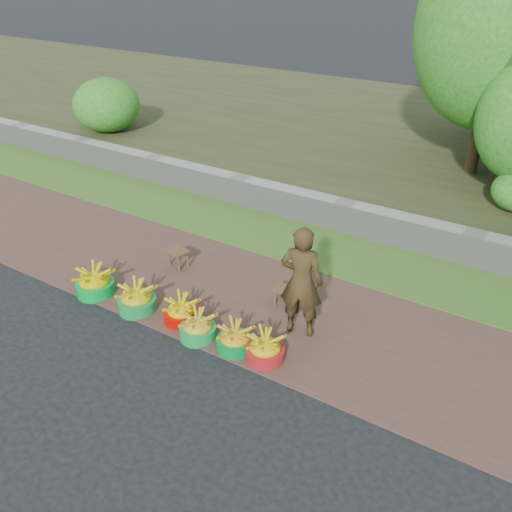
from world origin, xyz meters
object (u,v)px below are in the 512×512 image
Objects in this scene: basin_d at (198,327)px; basin_a at (95,283)px; basin_e at (235,340)px; basin_f at (265,349)px; vendor_woman at (301,282)px; basin_c at (182,312)px; stool_left at (178,253)px; basin_b at (137,299)px; stool_right at (285,291)px.

basin_a is at bearing 179.33° from basin_d.
basin_e is 0.98× the size of basin_f.
vendor_woman is (0.50, 0.77, 0.62)m from basin_e.
basin_c is at bearing 173.74° from basin_e.
basin_f reaches higher than basin_e.
basin_a reaches higher than basin_f.
basin_d is 1.29× the size of stool_left.
basin_d is at bearing 24.76° from vendor_woman.
basin_f is 0.32× the size of vendor_woman.
basin_e is (2.46, 0.03, -0.03)m from basin_a.
basin_c is 1.29× the size of stool_left.
basin_a is 1.91m from basin_d.
basin_f is (2.08, 0.05, -0.02)m from basin_b.
basin_c reaches higher than stool_right.
basin_b is 1.11m from basin_d.
basin_c is at bearing 11.22° from vendor_woman.
basin_e is 2.31m from stool_left.
basin_a is 1.36m from stool_left.
basin_f reaches higher than basin_d.
basin_d is at bearing -21.53° from basin_c.
basin_b is 1.44× the size of stool_left.
vendor_woman is at bearing -42.65° from stool_right.
basin_c is at bearing 5.14° from basin_a.
vendor_woman reaches higher than stool_left.
basin_f is at bearing 1.38° from basin_a.
vendor_woman reaches higher than basin_c.
basin_e is at bearing -32.29° from stool_left.
vendor_woman is at bearing 57.09° from basin_e.
basin_e is at bearing 0.49° from basin_b.
basin_a is 2.77m from stool_right.
basin_a is 2.46m from basin_e.
stool_left is 1.09× the size of stool_right.
stool_right is at bearing -0.38° from stool_left.
basin_b is 2.08m from basin_f.
stool_right is (0.01, 1.22, 0.07)m from basin_e.
basin_c and basin_f have the same top height.
basin_e is (0.55, 0.05, -0.00)m from basin_d.
basin_f is at bearing 5.39° from basin_d.
basin_f is (0.42, 0.04, 0.00)m from basin_e.
basin_a is 0.36× the size of vendor_woman.
basin_c is at bearing 9.55° from basin_b.
basin_e is 1.11m from vendor_woman.
basin_a is 1.03× the size of basin_b.
basin_f is 0.96m from vendor_woman.
basin_c is 1.37m from basin_f.
vendor_woman is at bearing 15.11° from basin_a.
basin_a is at bearing -178.75° from basin_b.
stool_right is at bearing 66.46° from basin_d.
basin_a is at bearing 1.70° from vendor_woman.
vendor_woman is at bearing 84.27° from basin_f.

